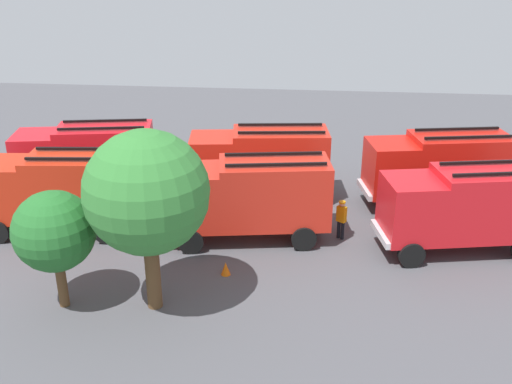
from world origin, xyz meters
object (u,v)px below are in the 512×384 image
(firefighter_3, at_px, (322,162))
(fire_truck_5, at_px, (60,188))
(fire_truck_3, at_px, (466,205))
(fire_truck_4, at_px, (251,195))
(firefighter_2, at_px, (341,218))
(tree_0, at_px, (147,193))
(tree_1, at_px, (54,232))
(firefighter_0, at_px, (176,192))
(traffic_cone_0, at_px, (171,213))
(fire_truck_2, at_px, (86,156))
(fire_truck_1, at_px, (260,160))
(fire_truck_0, at_px, (438,165))
(traffic_cone_1, at_px, (226,268))

(firefighter_3, bearing_deg, fire_truck_5, 142.37)
(fire_truck_3, relative_size, fire_truck_4, 1.01)
(fire_truck_3, xyz_separation_m, firefighter_3, (6.08, -8.26, -1.25))
(fire_truck_4, bearing_deg, firefighter_2, 176.96)
(tree_0, height_order, tree_1, tree_0)
(firefighter_0, bearing_deg, traffic_cone_0, 160.52)
(firefighter_3, bearing_deg, fire_truck_2, 124.70)
(fire_truck_1, relative_size, tree_0, 1.10)
(firefighter_2, bearing_deg, fire_truck_5, -51.77)
(fire_truck_1, relative_size, firefighter_3, 4.58)
(fire_truck_0, distance_m, firefighter_3, 6.79)
(fire_truck_4, bearing_deg, fire_truck_1, -98.65)
(fire_truck_3, distance_m, firefighter_3, 10.33)
(firefighter_3, bearing_deg, fire_truck_1, 154.94)
(fire_truck_2, height_order, fire_truck_5, same)
(fire_truck_3, xyz_separation_m, fire_truck_5, (17.94, -0.03, 0.00))
(firefighter_0, bearing_deg, fire_truck_3, -121.01)
(traffic_cone_0, height_order, traffic_cone_1, traffic_cone_0)
(firefighter_2, height_order, tree_1, tree_1)
(firefighter_2, bearing_deg, fire_truck_1, -99.93)
(fire_truck_1, distance_m, firefighter_2, 5.97)
(fire_truck_1, height_order, firefighter_2, fire_truck_1)
(fire_truck_5, bearing_deg, firefighter_3, -150.57)
(fire_truck_1, bearing_deg, fire_truck_2, -4.90)
(fire_truck_3, relative_size, traffic_cone_1, 13.55)
(traffic_cone_0, bearing_deg, firefighter_2, 171.95)
(fire_truck_5, height_order, tree_1, tree_1)
(fire_truck_3, relative_size, tree_0, 1.11)
(fire_truck_4, height_order, traffic_cone_1, fire_truck_4)
(fire_truck_4, bearing_deg, tree_0, 53.98)
(firefighter_3, bearing_deg, traffic_cone_1, 179.02)
(fire_truck_5, distance_m, firefighter_2, 12.81)
(traffic_cone_1, bearing_deg, fire_truck_0, -140.18)
(traffic_cone_1, bearing_deg, fire_truck_5, -21.42)
(firefighter_0, xyz_separation_m, firefighter_2, (-8.12, 2.31, 0.06))
(fire_truck_0, relative_size, tree_0, 1.11)
(fire_truck_3, relative_size, tree_1, 1.66)
(fire_truck_3, bearing_deg, fire_truck_0, -97.10)
(traffic_cone_0, bearing_deg, firefighter_3, -138.03)
(fire_truck_4, relative_size, tree_1, 1.65)
(fire_truck_2, distance_m, fire_truck_4, 10.15)
(fire_truck_3, distance_m, tree_0, 13.62)
(firefighter_3, distance_m, tree_0, 15.58)
(traffic_cone_1, bearing_deg, fire_truck_4, -101.35)
(firefighter_0, bearing_deg, fire_truck_5, 102.93)
(tree_0, distance_m, traffic_cone_0, 8.54)
(fire_truck_2, bearing_deg, fire_truck_1, 171.48)
(tree_0, relative_size, tree_1, 1.49)
(tree_1, xyz_separation_m, traffic_cone_0, (-2.21, -7.63, -2.71))
(tree_0, relative_size, traffic_cone_1, 12.17)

